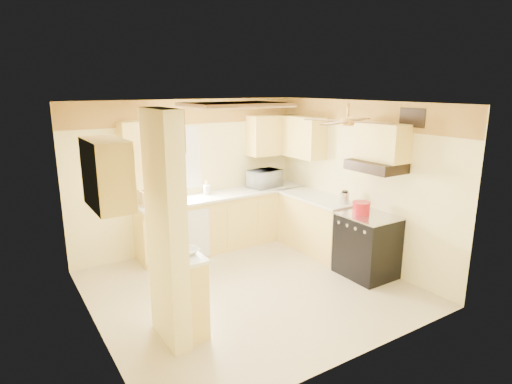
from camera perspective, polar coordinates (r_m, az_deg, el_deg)
floor at (r=6.03m, az=-0.88°, el=-12.69°), size 4.00×4.00×0.00m
ceiling at (r=5.39m, az=-0.98°, el=11.77°), size 4.00×4.00×0.00m
wall_back at (r=7.23m, az=-8.87°, el=2.18°), size 4.00×0.00×4.00m
wall_front at (r=4.17m, az=13.03°, el=-6.89°), size 4.00×0.00×4.00m
wall_left at (r=4.89m, az=-21.38°, el=-4.37°), size 0.00×3.80×3.80m
wall_right at (r=6.82m, az=13.53°, el=1.24°), size 0.00×3.80×3.80m
wallpaper_border at (r=7.07m, az=-9.12°, el=10.51°), size 4.00×0.02×0.40m
partition_column at (r=4.54m, az=-11.89°, el=-5.05°), size 0.20×0.70×2.50m
partition_ledge at (r=4.93m, az=-8.96°, el=-13.46°), size 0.25×0.55×0.90m
ledge_top at (r=4.73m, az=-9.18°, el=-8.40°), size 0.28×0.58×0.04m
lower_cabinets_back at (r=7.38m, az=-4.13°, el=-3.87°), size 3.00×0.60×0.90m
lower_cabinets_right at (r=7.25m, az=8.11°, el=-4.31°), size 0.60×1.40×0.90m
countertop_back at (r=7.24m, az=-4.16°, el=-0.34°), size 3.04×0.64×0.04m
countertop_right at (r=7.11m, az=8.17°, el=-0.73°), size 0.64×1.44×0.04m
dishwasher_panel at (r=6.81m, az=-8.44°, el=-5.71°), size 0.58×0.02×0.80m
window at (r=7.07m, az=-10.77°, el=4.31°), size 0.92×0.02×1.02m
upper_cab_back_left at (r=6.67m, az=-15.16°, el=6.11°), size 0.60×0.35×0.70m
upper_cab_back_right at (r=7.73m, az=2.15°, el=7.60°), size 0.90×0.35×0.70m
upper_cab_right at (r=7.52m, az=5.96°, el=7.35°), size 0.35×1.00×0.70m
upper_cab_left_wall at (r=4.54m, az=-19.24°, el=2.29°), size 0.35×0.75×0.70m
upper_cab_over_stove at (r=6.21m, az=16.42°, el=6.40°), size 0.35×0.76×0.52m
stove at (r=6.45m, az=14.59°, el=-6.89°), size 0.68×0.77×0.92m
range_hood at (r=6.19m, az=15.69°, el=3.34°), size 0.50×0.76×0.14m
poster_menu at (r=4.43m, az=-10.93°, el=2.55°), size 0.02×0.42×0.57m
poster_nashville at (r=4.60m, az=-10.56°, el=-5.42°), size 0.02×0.42×0.57m
ceiling_light_panel at (r=5.88m, az=-2.74°, el=11.50°), size 1.35×0.95×0.06m
ceiling_fan at (r=5.47m, az=12.06°, el=9.26°), size 1.15×1.15×0.26m
vent_grate at (r=6.07m, az=20.13°, el=9.29°), size 0.02×0.40×0.25m
microwave at (r=7.65m, az=1.17°, el=1.81°), size 0.61×0.46×0.31m
bowl at (r=4.73m, az=-9.01°, el=-7.80°), size 0.28×0.28×0.06m
dutch_oven at (r=6.33m, az=13.86°, el=-2.04°), size 0.26×0.26×0.17m
kettle at (r=6.71m, az=11.74°, el=-0.74°), size 0.13×0.13×0.21m
dish_rack at (r=6.76m, az=-13.78°, el=-0.87°), size 0.42×0.33×0.23m
utensil_crock at (r=7.20m, az=-6.56°, el=0.33°), size 0.12×0.12×0.24m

